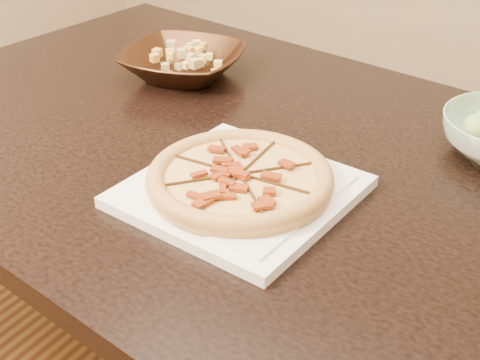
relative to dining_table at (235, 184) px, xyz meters
The scene contains 5 objects.
dining_table is the anchor object (origin of this frame).
plate 0.22m from the dining_table, 54.21° to the right, with size 0.33×0.33×0.02m.
pizza 0.23m from the dining_table, 54.21° to the right, with size 0.29×0.29×0.03m.
bronze_bowl 0.34m from the dining_table, 143.76° to the left, with size 0.25×0.25×0.06m, color #3F2515.
mixed_dish 0.36m from the dining_table, 143.89° to the left, with size 0.13×0.12×0.03m.
Camera 1 is at (0.63, -0.86, 1.31)m, focal length 50.00 mm.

